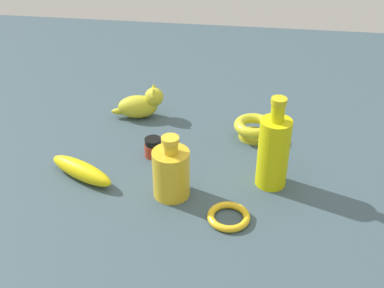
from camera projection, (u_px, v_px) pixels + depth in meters
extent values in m
plane|color=#384C56|center=(192.00, 165.00, 1.18)|extent=(2.00, 2.00, 0.00)
torus|color=yellow|center=(229.00, 217.00, 1.01)|extent=(0.09, 0.09, 0.01)
cylinder|color=#CBC90C|center=(273.00, 153.00, 1.07)|extent=(0.07, 0.07, 0.16)
cylinder|color=#CBC90C|center=(278.00, 112.00, 1.01)|extent=(0.03, 0.03, 0.04)
cylinder|color=gold|center=(279.00, 101.00, 1.00)|extent=(0.03, 0.03, 0.01)
cylinder|color=#A03120|center=(153.00, 150.00, 1.20)|extent=(0.04, 0.04, 0.03)
cylinder|color=#BFBC0F|center=(153.00, 145.00, 1.19)|extent=(0.04, 0.04, 0.00)
cylinder|color=black|center=(153.00, 142.00, 1.19)|extent=(0.04, 0.04, 0.02)
ellipsoid|color=gold|center=(138.00, 107.00, 1.35)|extent=(0.12, 0.08, 0.06)
sphere|color=gold|center=(154.00, 97.00, 1.34)|extent=(0.05, 0.05, 0.05)
cone|color=gold|center=(154.00, 87.00, 1.34)|extent=(0.02, 0.02, 0.02)
cone|color=gold|center=(154.00, 92.00, 1.32)|extent=(0.02, 0.02, 0.02)
ellipsoid|color=gold|center=(120.00, 111.00, 1.36)|extent=(0.05, 0.03, 0.02)
ellipsoid|color=yellow|center=(81.00, 171.00, 1.12)|extent=(0.18, 0.12, 0.04)
cylinder|color=gold|center=(171.00, 173.00, 1.05)|extent=(0.08, 0.08, 0.11)
cylinder|color=gold|center=(170.00, 147.00, 1.02)|extent=(0.03, 0.03, 0.03)
cylinder|color=yellow|center=(170.00, 140.00, 1.01)|extent=(0.04, 0.04, 0.01)
cylinder|color=gold|center=(253.00, 136.00, 1.28)|extent=(0.08, 0.08, 0.01)
torus|color=gold|center=(254.00, 126.00, 1.26)|extent=(0.10, 0.10, 0.03)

